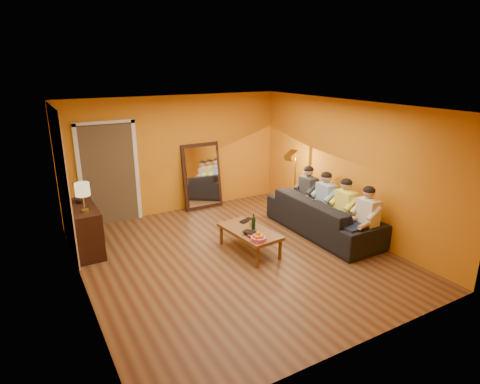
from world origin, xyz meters
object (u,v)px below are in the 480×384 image
sofa (323,215)px  dog (330,228)px  person_mid_left (345,210)px  laptop (248,221)px  sideboard (85,229)px  person_far_right (308,194)px  mirror_frame (202,176)px  wine_bottle (254,222)px  vase (79,197)px  person_far_left (367,219)px  coffee_table (249,241)px  person_mid_right (325,201)px  table_lamp (83,198)px  tumbler (252,224)px  floor_lamp (295,184)px

sofa → dog: bearing=155.8°
person_mid_left → laptop: (-1.65, 0.80, -0.18)m
sideboard → person_far_right: size_ratio=0.97×
mirror_frame → wine_bottle: mirror_frame is taller
sideboard → vase: 0.58m
sofa → person_far_left: person_far_left is taller
coffee_table → person_mid_right: bearing=-2.4°
sofa → wine_bottle: sofa is taller
sideboard → dog: 4.48m
person_mid_left → wine_bottle: 1.82m
dog → person_mid_right: (0.33, 0.55, 0.30)m
table_lamp → sofa: bearing=-15.6°
table_lamp → person_mid_right: size_ratio=0.42×
tumbler → person_far_right: bearing=17.2°
laptop → vase: (-2.72, 1.38, 0.52)m
dog → person_far_right: person_far_right is taller
mirror_frame → person_mid_right: bearing=-57.3°
table_lamp → dog: 4.43m
person_mid_right → vase: size_ratio=6.12×
person_mid_left → tumbler: size_ratio=11.63×
sideboard → person_mid_right: person_mid_right is taller
mirror_frame → person_far_right: size_ratio=1.25×
sideboard → tumbler: size_ratio=11.25×
dog → vase: 4.63m
dog → tumbler: bearing=176.3°
person_far_left → wine_bottle: bearing=151.9°
floor_lamp → mirror_frame: bearing=117.3°
table_lamp → person_mid_right: bearing=-13.9°
person_far_left → person_mid_left: bearing=90.0°
sideboard → person_far_left: bearing=-29.6°
sofa → person_mid_left: person_mid_left is taller
person_far_left → wine_bottle: person_far_left is taller
tumbler → laptop: size_ratio=0.35×
coffee_table → vase: 3.16m
tumbler → vase: bearing=148.8°
sofa → floor_lamp: size_ratio=1.76×
table_lamp → tumbler: table_lamp is taller
sideboard → sofa: sideboard is taller
mirror_frame → person_mid_right: mirror_frame is taller
person_mid_right → wine_bottle: person_mid_right is taller
sideboard → sofa: bearing=-19.3°
sideboard → dog: (4.04, -1.93, -0.11)m
mirror_frame → floor_lamp: (1.55, -1.48, -0.04)m
floor_lamp → wine_bottle: size_ratio=4.65×
floor_lamp → wine_bottle: floor_lamp is taller
wine_bottle → person_mid_left: bearing=-12.7°
wine_bottle → tumbler: wine_bottle is taller
mirror_frame → vase: mirror_frame is taller
person_mid_left → coffee_table: bearing=166.2°
person_far_left → table_lamp: bearing=153.5°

